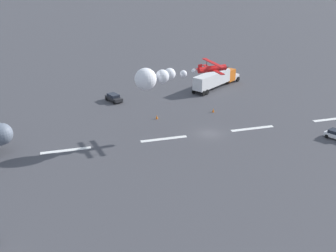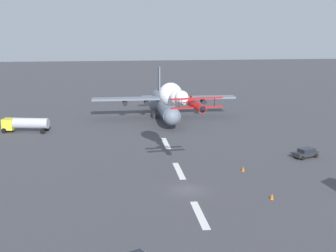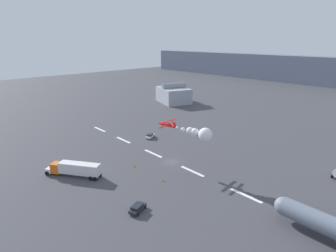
% 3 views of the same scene
% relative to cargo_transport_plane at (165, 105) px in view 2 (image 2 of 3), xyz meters
% --- Properties ---
extents(ground_plane, '(440.00, 440.00, 0.00)m').
position_rel_cargo_transport_plane_xyz_m(ground_plane, '(-46.62, 2.40, -3.19)').
color(ground_plane, '#424247').
rests_on(ground_plane, ground).
extents(runway_stripe_2, '(8.00, 0.90, 0.01)m').
position_rel_cargo_transport_plane_xyz_m(runway_stripe_2, '(-54.75, 2.40, -3.18)').
color(runway_stripe_2, white).
rests_on(runway_stripe_2, ground).
extents(runway_stripe_3, '(8.00, 0.90, 0.01)m').
position_rel_cargo_transport_plane_xyz_m(runway_stripe_3, '(-38.49, 2.40, -3.18)').
color(runway_stripe_3, white).
rests_on(runway_stripe_3, ground).
extents(runway_stripe_4, '(8.00, 0.90, 0.01)m').
position_rel_cargo_transport_plane_xyz_m(runway_stripe_4, '(-22.24, 2.40, -3.18)').
color(runway_stripe_4, white).
rests_on(runway_stripe_4, ground).
extents(cargo_transport_plane, '(29.25, 32.90, 10.82)m').
position_rel_cargo_transport_plane_xyz_m(cargo_transport_plane, '(0.00, 0.00, 0.00)').
color(cargo_transport_plane, slate).
rests_on(cargo_transport_plane, ground).
extents(stunt_biplane_red, '(16.78, 6.81, 3.50)m').
position_rel_cargo_transport_plane_xyz_m(stunt_biplane_red, '(-37.65, 2.82, 7.83)').
color(stunt_biplane_red, red).
extents(fuel_tanker_truck, '(4.44, 9.46, 2.90)m').
position_rel_cargo_transport_plane_xyz_m(fuel_tanker_truck, '(-9.91, 29.34, -1.44)').
color(fuel_tanker_truck, yellow).
rests_on(fuel_tanker_truck, ground).
extents(followme_car_yellow, '(3.15, 4.50, 1.52)m').
position_rel_cargo_transport_plane_xyz_m(followme_car_yellow, '(-34.10, -19.05, -2.38)').
color(followme_car_yellow, '#262628').
rests_on(followme_car_yellow, ground).
extents(traffic_cone_near, '(0.44, 0.44, 0.75)m').
position_rel_cargo_transport_plane_xyz_m(traffic_cone_near, '(-51.16, -7.36, -2.81)').
color(traffic_cone_near, orange).
rests_on(traffic_cone_near, ground).
extents(traffic_cone_far, '(0.44, 0.44, 0.75)m').
position_rel_cargo_transport_plane_xyz_m(traffic_cone_far, '(-39.84, -6.97, -2.81)').
color(traffic_cone_far, orange).
rests_on(traffic_cone_far, ground).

